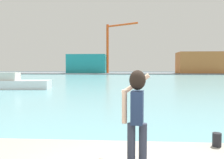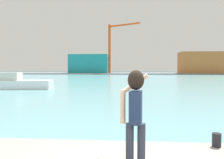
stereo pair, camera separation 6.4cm
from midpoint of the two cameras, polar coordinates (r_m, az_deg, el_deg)
ground_plane at (r=53.45m, az=4.55°, el=0.26°), size 220.00×220.00×0.00m
harbor_water at (r=55.45m, az=4.54°, el=0.37°), size 140.00×100.00×0.02m
far_shore_dock at (r=95.42m, az=4.44°, el=1.55°), size 140.00×20.00×0.46m
person_photographer at (r=3.91m, az=6.36°, el=-7.53°), size 0.53×0.56×1.74m
harbor_bollard at (r=5.76m, az=25.32°, el=-13.71°), size 0.19×0.19×0.31m
boat_moored at (r=28.63m, az=-23.37°, el=-0.80°), size 8.27×3.35×1.94m
warehouse_left at (r=94.67m, az=-5.88°, el=3.99°), size 15.78×8.22×7.67m
warehouse_right at (r=95.32m, az=22.04°, el=3.98°), size 17.69×8.71×8.30m
port_crane at (r=90.88m, az=0.28°, el=9.24°), size 12.45×7.35×19.55m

